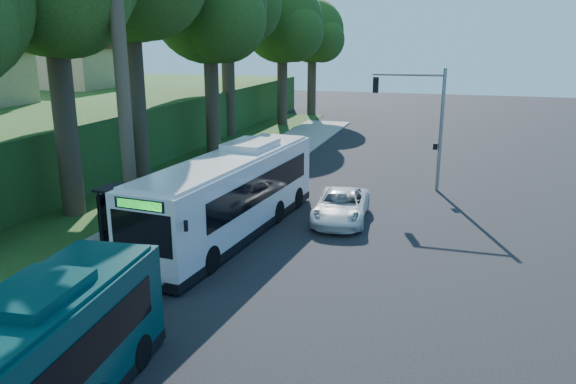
% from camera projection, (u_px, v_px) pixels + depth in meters
% --- Properties ---
extents(ground, '(140.00, 140.00, 0.00)m').
position_uv_depth(ground, '(315.00, 239.00, 24.84)').
color(ground, black).
rests_on(ground, ground).
extents(sidewalk, '(4.50, 70.00, 0.12)m').
position_uv_depth(sidewalk, '(167.00, 223.00, 26.85)').
color(sidewalk, gray).
rests_on(sidewalk, ground).
extents(red_curb, '(0.25, 30.00, 0.13)m').
position_uv_depth(red_curb, '(170.00, 258.00, 22.52)').
color(red_curb, maroon).
rests_on(red_curb, ground).
extents(grass_verge, '(8.00, 70.00, 0.06)m').
position_uv_depth(grass_verge, '(122.00, 188.00, 33.06)').
color(grass_verge, '#234719').
rests_on(grass_verge, ground).
extents(bus_shelter, '(3.20, 1.51, 2.55)m').
position_uv_depth(bus_shelter, '(133.00, 204.00, 23.74)').
color(bus_shelter, black).
rests_on(bus_shelter, ground).
extents(stop_sign_pole, '(0.35, 0.06, 3.17)m').
position_uv_depth(stop_sign_pole, '(145.00, 217.00, 21.17)').
color(stop_sign_pole, gray).
rests_on(stop_sign_pole, ground).
extents(traffic_signal_pole, '(4.10, 0.30, 7.00)m').
position_uv_depth(traffic_signal_pole, '(424.00, 114.00, 31.84)').
color(traffic_signal_pole, gray).
rests_on(traffic_signal_pole, ground).
extents(hillside_backdrop, '(24.00, 60.00, 8.80)m').
position_uv_depth(hillside_backdrop, '(46.00, 117.00, 45.44)').
color(hillside_backdrop, '#234719').
rests_on(hillside_backdrop, ground).
extents(tree_2, '(8.82, 8.40, 15.12)m').
position_uv_depth(tree_2, '(210.00, 11.00, 40.12)').
color(tree_2, '#382B1E').
rests_on(tree_2, ground).
extents(tree_4, '(8.40, 8.00, 14.14)m').
position_uv_depth(tree_4, '(283.00, 26.00, 54.95)').
color(tree_4, '#382B1E').
rests_on(tree_4, ground).
extents(tree_5, '(7.35, 7.00, 12.86)m').
position_uv_depth(tree_5, '(313.00, 34.00, 62.26)').
color(tree_5, '#382B1E').
rests_on(tree_5, ground).
extents(white_bus, '(3.95, 13.30, 3.91)m').
position_uv_depth(white_bus, '(232.00, 193.00, 25.09)').
color(white_bus, silver).
rests_on(white_bus, ground).
extents(pickup, '(2.84, 5.46, 1.47)m').
position_uv_depth(pickup, '(341.00, 206.00, 27.20)').
color(pickup, silver).
rests_on(pickup, ground).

